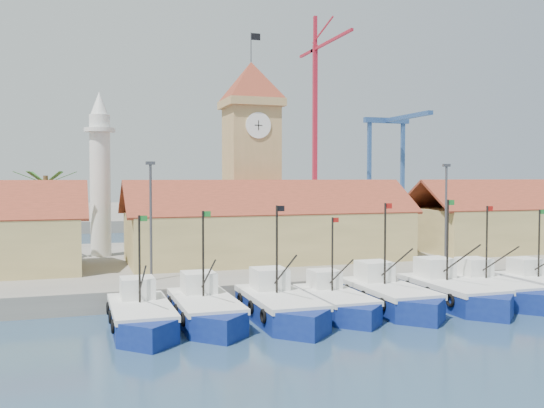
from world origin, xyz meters
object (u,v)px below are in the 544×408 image
object	(u,v)px
boat_0	(142,318)
clock_tower	(251,152)
boat_4	(391,298)
minaret	(100,173)

from	to	relation	value
boat_0	clock_tower	bearing A→B (deg)	59.49
clock_tower	boat_0	bearing A→B (deg)	-120.51
boat_4	minaret	xyz separation A→B (m)	(-18.57, 24.88, 8.91)
clock_tower	minaret	size ratio (longest dim) A/B	1.39
boat_0	boat_4	xyz separation A→B (m)	(17.30, 0.42, 0.06)
boat_0	minaret	xyz separation A→B (m)	(-1.28, 25.29, 8.97)
boat_0	minaret	distance (m)	26.87
boat_4	clock_tower	size ratio (longest dim) A/B	0.46
minaret	clock_tower	bearing A→B (deg)	-7.61
boat_4	boat_0	bearing A→B (deg)	-178.62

